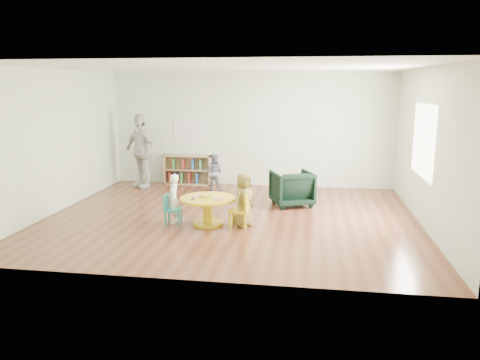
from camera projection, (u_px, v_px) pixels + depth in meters
The scene contains 11 objects.
room at pixel (231, 118), 8.59m from camera, with size 7.10×7.00×2.80m.
activity_table at pixel (208, 206), 8.44m from camera, with size 1.00×1.00×0.54m.
kid_chair_left at pixel (171, 208), 8.48m from camera, with size 0.31×0.31×0.55m.
kid_chair_right at pixel (242, 209), 8.24m from camera, with size 0.36×0.36×0.62m.
bookshelf at pixel (188, 170), 11.90m from camera, with size 1.20×0.30×0.75m.
alphabet_poster at pixel (188, 131), 11.83m from camera, with size 0.74×0.01×0.54m.
armchair at pixel (292, 188), 9.78m from camera, with size 0.78×0.81×0.73m, color black.
child_left at pixel (173, 199), 8.50m from camera, with size 0.33×0.22×0.91m, color white.
child_right at pixel (243, 200), 8.29m from camera, with size 0.48×0.31×0.98m, color gold.
toddler at pixel (214, 172), 11.13m from camera, with size 0.44×0.34×0.90m, color #171D3B.
adult_caretaker at pixel (141, 151), 11.45m from camera, with size 1.06×0.44×1.81m, color silver.
Camera 1 is at (1.50, -8.52, 2.48)m, focal length 35.00 mm.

